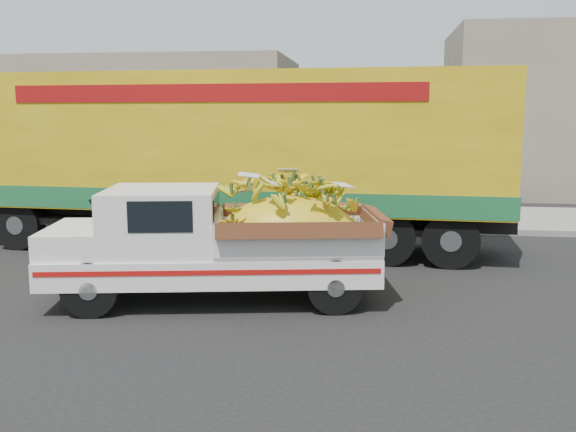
# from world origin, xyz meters

# --- Properties ---
(ground) EXTENTS (100.00, 100.00, 0.00)m
(ground) POSITION_xyz_m (0.00, 0.00, 0.00)
(ground) COLOR black
(ground) RESTS_ON ground
(curb) EXTENTS (60.00, 0.25, 0.15)m
(curb) POSITION_xyz_m (0.00, 7.00, 0.07)
(curb) COLOR gray
(curb) RESTS_ON ground
(sidewalk) EXTENTS (60.00, 4.00, 0.14)m
(sidewalk) POSITION_xyz_m (0.00, 9.10, 0.07)
(sidewalk) COLOR gray
(sidewalk) RESTS_ON ground
(building_left) EXTENTS (18.00, 6.00, 5.00)m
(building_left) POSITION_xyz_m (-8.00, 15.00, 2.50)
(building_left) COLOR gray
(building_left) RESTS_ON ground
(pickup_truck) EXTENTS (5.36, 2.74, 1.79)m
(pickup_truck) POSITION_xyz_m (2.09, 0.62, 0.96)
(pickup_truck) COLOR black
(pickup_truck) RESTS_ON ground
(semi_trailer) EXTENTS (12.04, 3.22, 3.80)m
(semi_trailer) POSITION_xyz_m (1.07, 4.54, 2.12)
(semi_trailer) COLOR black
(semi_trailer) RESTS_ON ground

